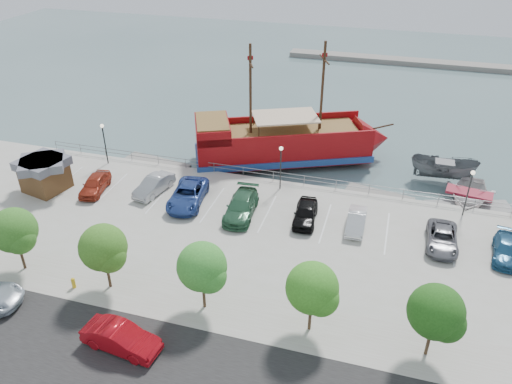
# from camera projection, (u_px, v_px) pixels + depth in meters

# --- Properties ---
(ground) EXTENTS (160.00, 160.00, 0.00)m
(ground) POSITION_uv_depth(u_px,v_px,m) (261.00, 236.00, 41.44)
(ground) COLOR #455C5E
(street) EXTENTS (100.00, 8.00, 0.04)m
(street) POSITION_uv_depth(u_px,v_px,m) (182.00, 383.00, 27.72)
(street) COLOR black
(street) RESTS_ON land_slab
(sidewalk) EXTENTS (100.00, 4.00, 0.05)m
(sidewalk) POSITION_uv_depth(u_px,v_px,m) (219.00, 310.00, 32.67)
(sidewalk) COLOR gray
(sidewalk) RESTS_ON land_slab
(seawall_railing) EXTENTS (50.00, 0.06, 1.00)m
(seawall_railing) POSITION_uv_depth(u_px,v_px,m) (283.00, 177.00, 47.10)
(seawall_railing) COLOR slate
(seawall_railing) RESTS_ON land_slab
(far_shore) EXTENTS (40.00, 3.00, 0.80)m
(far_shore) POSITION_uv_depth(u_px,v_px,m) (407.00, 61.00, 84.21)
(far_shore) COLOR gray
(far_shore) RESTS_ON ground
(pirate_ship) EXTENTS (21.01, 13.61, 13.18)m
(pirate_ship) POSITION_uv_depth(u_px,v_px,m) (297.00, 143.00, 52.08)
(pirate_ship) COLOR maroon
(pirate_ship) RESTS_ON ground
(patrol_boat) EXTENTS (6.40, 2.65, 2.44)m
(patrol_boat) POSITION_uv_depth(u_px,v_px,m) (443.00, 171.00, 48.76)
(patrol_boat) COLOR #53575A
(patrol_boat) RESTS_ON ground
(speedboat) EXTENTS (5.64, 7.12, 1.33)m
(speedboat) POSITION_uv_depth(u_px,v_px,m) (468.00, 197.00, 45.64)
(speedboat) COLOR silver
(speedboat) RESTS_ON ground
(dock_west) EXTENTS (7.51, 3.27, 0.42)m
(dock_west) POSITION_uv_depth(u_px,v_px,m) (157.00, 164.00, 52.33)
(dock_west) COLOR gray
(dock_west) RESTS_ON ground
(dock_mid) EXTENTS (6.51, 2.99, 0.36)m
(dock_mid) POSITION_uv_depth(u_px,v_px,m) (379.00, 196.00, 46.77)
(dock_mid) COLOR gray
(dock_mid) RESTS_ON ground
(dock_east) EXTENTS (7.79, 4.16, 0.43)m
(dock_east) POSITION_uv_depth(u_px,v_px,m) (468.00, 208.00, 44.84)
(dock_east) COLOR gray
(dock_east) RESTS_ON ground
(shed) EXTENTS (4.46, 4.46, 3.07)m
(shed) POSITION_uv_depth(u_px,v_px,m) (44.00, 173.00, 45.38)
(shed) COLOR brown
(shed) RESTS_ON land_slab
(street_sedan) EXTENTS (5.02, 2.23, 1.60)m
(street_sedan) POSITION_uv_depth(u_px,v_px,m) (121.00, 338.00, 29.53)
(street_sedan) COLOR #9D0A12
(street_sedan) RESTS_ON street
(fire_hydrant) EXTENTS (0.29, 0.29, 0.84)m
(fire_hydrant) POSITION_uv_depth(u_px,v_px,m) (73.00, 283.00, 34.30)
(fire_hydrant) COLOR gold
(fire_hydrant) RESTS_ON sidewalk
(lamp_post_left) EXTENTS (0.36, 0.36, 4.28)m
(lamp_post_left) POSITION_uv_depth(u_px,v_px,m) (104.00, 137.00, 49.18)
(lamp_post_left) COLOR black
(lamp_post_left) RESTS_ON land_slab
(lamp_post_mid) EXTENTS (0.36, 0.36, 4.28)m
(lamp_post_mid) POSITION_uv_depth(u_px,v_px,m) (281.00, 160.00, 44.80)
(lamp_post_mid) COLOR black
(lamp_post_mid) RESTS_ON land_slab
(lamp_post_right) EXTENTS (0.36, 0.36, 4.28)m
(lamp_post_right) POSITION_uv_depth(u_px,v_px,m) (470.00, 185.00, 40.91)
(lamp_post_right) COLOR black
(lamp_post_right) RESTS_ON land_slab
(tree_b) EXTENTS (3.30, 3.20, 5.00)m
(tree_b) POSITION_uv_depth(u_px,v_px,m) (15.00, 232.00, 34.55)
(tree_b) COLOR #473321
(tree_b) RESTS_ON sidewalk
(tree_c) EXTENTS (3.30, 3.20, 5.00)m
(tree_c) POSITION_uv_depth(u_px,v_px,m) (105.00, 250.00, 32.85)
(tree_c) COLOR #473321
(tree_c) RESTS_ON sidewalk
(tree_d) EXTENTS (3.30, 3.20, 5.00)m
(tree_d) POSITION_uv_depth(u_px,v_px,m) (204.00, 269.00, 31.14)
(tree_d) COLOR #473321
(tree_d) RESTS_ON sidewalk
(tree_e) EXTENTS (3.30, 3.20, 5.00)m
(tree_e) POSITION_uv_depth(u_px,v_px,m) (314.00, 290.00, 29.44)
(tree_e) COLOR #473321
(tree_e) RESTS_ON sidewalk
(tree_f) EXTENTS (3.30, 3.20, 5.00)m
(tree_f) POSITION_uv_depth(u_px,v_px,m) (438.00, 314.00, 27.74)
(tree_f) COLOR #473321
(tree_f) RESTS_ON sidewalk
(parked_car_a) EXTENTS (2.55, 4.72, 1.52)m
(parked_car_a) POSITION_uv_depth(u_px,v_px,m) (95.00, 184.00, 45.48)
(parked_car_a) COLOR maroon
(parked_car_a) RESTS_ON land_slab
(parked_car_b) EXTENTS (2.46, 4.84, 1.52)m
(parked_car_b) POSITION_uv_depth(u_px,v_px,m) (154.00, 185.00, 45.29)
(parked_car_b) COLOR #A4A6A9
(parked_car_b) RESTS_ON land_slab
(parked_car_c) EXTENTS (3.50, 6.22, 1.64)m
(parked_car_c) POSITION_uv_depth(u_px,v_px,m) (188.00, 195.00, 43.71)
(parked_car_c) COLOR navy
(parked_car_c) RESTS_ON land_slab
(parked_car_d) EXTENTS (2.73, 5.79, 1.63)m
(parked_car_d) POSITION_uv_depth(u_px,v_px,m) (241.00, 206.00, 42.07)
(parked_car_d) COLOR #2D5E3E
(parked_car_d) RESTS_ON land_slab
(parked_car_e) EXTENTS (2.14, 4.64, 1.54)m
(parked_car_e) POSITION_uv_depth(u_px,v_px,m) (305.00, 213.00, 41.29)
(parked_car_e) COLOR black
(parked_car_e) RESTS_ON land_slab
(parked_car_f) EXTENTS (1.50, 4.17, 1.37)m
(parked_car_f) POSITION_uv_depth(u_px,v_px,m) (356.00, 221.00, 40.42)
(parked_car_f) COLOR white
(parked_car_f) RESTS_ON land_slab
(parked_car_g) EXTENTS (2.33, 4.96, 1.37)m
(parked_car_g) POSITION_uv_depth(u_px,v_px,m) (442.00, 238.00, 38.35)
(parked_car_g) COLOR slate
(parked_car_g) RESTS_ON land_slab
(parked_car_h) EXTENTS (2.37, 4.74, 1.32)m
(parked_car_h) POSITION_uv_depth(u_px,v_px,m) (506.00, 250.00, 37.15)
(parked_car_h) COLOR navy
(parked_car_h) RESTS_ON land_slab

